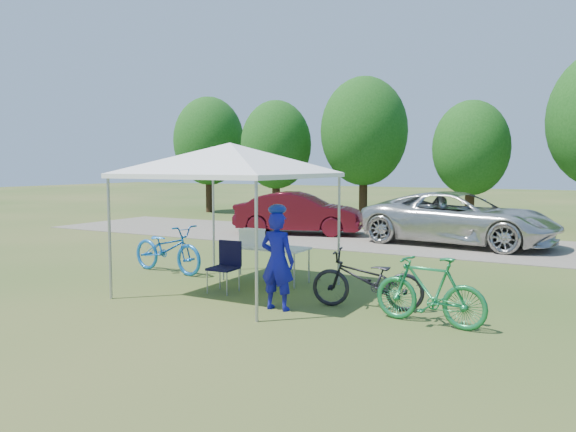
# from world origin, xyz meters

# --- Properties ---
(ground) EXTENTS (100.00, 100.00, 0.00)m
(ground) POSITION_xyz_m (0.00, 0.00, 0.00)
(ground) COLOR #2D5119
(ground) RESTS_ON ground
(gravel_strip) EXTENTS (24.00, 5.00, 0.02)m
(gravel_strip) POSITION_xyz_m (0.00, 8.00, 0.01)
(gravel_strip) COLOR gray
(gravel_strip) RESTS_ON ground
(canopy) EXTENTS (4.53, 4.53, 3.00)m
(canopy) POSITION_xyz_m (0.00, 0.00, 2.65)
(canopy) COLOR #A5A5AA
(canopy) RESTS_ON ground
(treeline) EXTENTS (24.89, 4.28, 6.30)m
(treeline) POSITION_xyz_m (-0.29, 14.05, 3.53)
(treeline) COLOR #382314
(treeline) RESTS_ON ground
(folding_table) EXTENTS (1.73, 0.72, 0.71)m
(folding_table) POSITION_xyz_m (0.11, 1.05, 0.67)
(folding_table) COLOR white
(folding_table) RESTS_ON ground
(folding_chair) EXTENTS (0.49, 0.51, 0.93)m
(folding_chair) POSITION_xyz_m (-0.08, -0.03, 0.55)
(folding_chair) COLOR black
(folding_chair) RESTS_ON ground
(cooler) EXTENTS (0.46, 0.31, 0.33)m
(cooler) POSITION_xyz_m (-0.21, 1.05, 0.88)
(cooler) COLOR white
(cooler) RESTS_ON folding_table
(ice_cream_cup) EXTENTS (0.07, 0.07, 0.05)m
(ice_cream_cup) POSITION_xyz_m (0.41, 1.00, 0.74)
(ice_cream_cup) COLOR yellow
(ice_cream_cup) RESTS_ON folding_table
(cyclist) EXTENTS (0.59, 0.40, 1.59)m
(cyclist) POSITION_xyz_m (1.41, -0.74, 0.80)
(cyclist) COLOR #121397
(cyclist) RESTS_ON ground
(bike_blue) EXTENTS (2.06, 0.92, 1.05)m
(bike_blue) POSITION_xyz_m (-2.25, 0.84, 0.52)
(bike_blue) COLOR blue
(bike_blue) RESTS_ON ground
(bike_green) EXTENTS (1.73, 0.68, 1.02)m
(bike_green) POSITION_xyz_m (3.78, -0.41, 0.51)
(bike_green) COLOR #1B7B40
(bike_green) RESTS_ON ground
(bike_dark) EXTENTS (1.91, 1.00, 0.96)m
(bike_dark) POSITION_xyz_m (2.66, 0.01, 0.48)
(bike_dark) COLOR black
(bike_dark) RESTS_ON ground
(minivan) EXTENTS (5.77, 3.16, 1.53)m
(minivan) POSITION_xyz_m (2.37, 8.18, 0.79)
(minivan) COLOR silver
(minivan) RESTS_ON gravel_strip
(sedan) EXTENTS (4.48, 2.59, 1.40)m
(sedan) POSITION_xyz_m (-2.90, 8.18, 0.72)
(sedan) COLOR #520D17
(sedan) RESTS_ON gravel_strip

